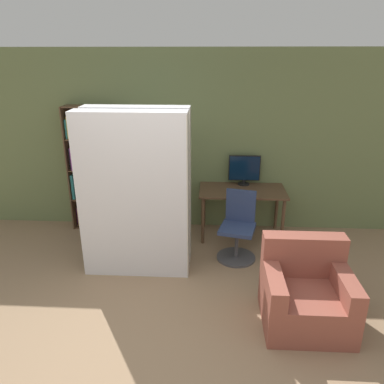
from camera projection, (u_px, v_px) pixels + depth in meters
name	position (u px, v px, depth m)	size (l,w,h in m)	color
ground_plane	(148.00, 364.00, 3.33)	(16.00, 16.00, 0.00)	#937556
wall_back	(177.00, 142.00, 5.66)	(8.00, 0.06, 2.70)	#6B7A4C
desk	(242.00, 196.00, 5.50)	(1.25, 0.68, 0.74)	brown
monitor	(244.00, 169.00, 5.61)	(0.47, 0.17, 0.45)	black
office_chair	(238.00, 232.00, 4.99)	(0.53, 0.53, 0.92)	#4C4C51
bookshelf	(90.00, 169.00, 5.74)	(0.79, 0.29, 1.91)	brown
mattress_near	(134.00, 197.00, 4.41)	(1.30, 0.29, 2.03)	silver
mattress_far	(140.00, 187.00, 4.76)	(1.30, 0.28, 2.03)	silver
armchair	(305.00, 293.00, 3.80)	(0.85, 0.80, 0.85)	#934C3D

